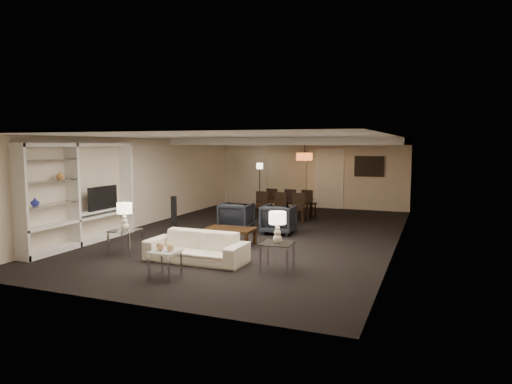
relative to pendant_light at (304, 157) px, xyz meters
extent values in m
plane|color=black|center=(-0.30, -3.50, -1.92)|extent=(11.00, 11.00, 0.00)
cube|color=silver|center=(-0.30, -3.50, 0.58)|extent=(7.00, 11.00, 0.02)
cube|color=beige|center=(-0.30, 2.00, -0.67)|extent=(7.00, 0.02, 2.50)
cube|color=beige|center=(-0.30, -9.00, -0.67)|extent=(7.00, 0.02, 2.50)
cube|color=beige|center=(-3.80, -3.50, -0.67)|extent=(0.02, 11.00, 2.50)
cube|color=beige|center=(3.20, -3.50, -0.67)|extent=(0.02, 11.00, 2.50)
cube|color=silver|center=(-0.30, 0.00, 0.48)|extent=(7.00, 4.00, 0.20)
cube|color=beige|center=(-1.20, 1.92, -0.72)|extent=(1.50, 0.12, 2.40)
cube|color=silver|center=(0.40, 1.97, -0.87)|extent=(0.90, 0.05, 2.10)
cube|color=#142D38|center=(1.80, 1.96, -0.37)|extent=(0.95, 0.04, 0.65)
cylinder|color=#D8591E|center=(0.00, 0.00, 0.00)|extent=(0.52, 0.52, 0.24)
imported|color=beige|center=(-0.38, -6.52, -1.62)|extent=(2.04, 0.82, 0.59)
imported|color=black|center=(-0.98, -3.22, -1.54)|extent=(0.86, 0.88, 0.75)
imported|color=black|center=(0.22, -3.22, -1.54)|extent=(0.84, 0.86, 0.75)
sphere|color=tan|center=(-0.48, -7.62, -1.38)|extent=(0.15, 0.15, 0.15)
sphere|color=tan|center=(-0.28, -7.62, -1.39)|extent=(0.13, 0.13, 0.13)
imported|color=black|center=(-3.58, -5.52, -0.89)|extent=(0.98, 0.13, 0.57)
imported|color=#232A99|center=(-3.61, -7.40, -0.77)|extent=(0.17, 0.17, 0.18)
imported|color=#CA8E43|center=(-3.61, -6.71, -0.27)|extent=(0.17, 0.17, 0.18)
cube|color=black|center=(-2.30, -4.23, -1.43)|extent=(0.13, 0.13, 0.99)
imported|color=black|center=(-0.39, -0.79, -1.63)|extent=(1.78, 1.14, 0.59)
camera|label=1|loc=(3.98, -14.32, 0.40)|focal=32.00mm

